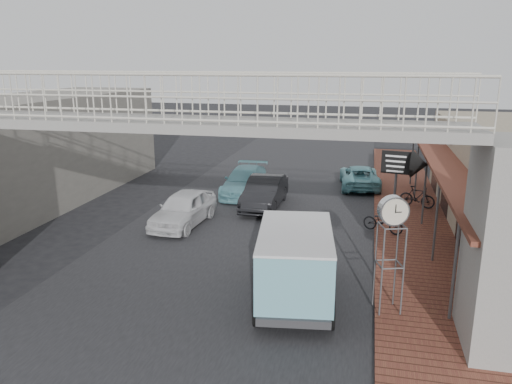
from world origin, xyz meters
The scene contains 14 objects.
ground centered at (0.00, 0.00, 0.00)m, with size 120.00×120.00×0.00m, color black.
road_strip centered at (0.00, 0.00, 0.01)m, with size 10.00×60.00×0.01m, color black.
sidewalk centered at (6.50, 3.00, 0.05)m, with size 3.00×40.00×0.10m, color brown.
footbridge centered at (0.00, -4.00, 3.18)m, with size 16.40×2.40×6.34m.
building_far_left centered at (-11.00, 6.00, 2.50)m, with size 5.00×14.00×5.00m, color gray.
white_hatchback centered at (-2.74, 2.97, 0.70)m, with size 1.66×4.11×1.40m, color silver.
dark_sedan centered at (0.00, 6.23, 0.71)m, with size 1.51×4.33×1.43m, color black.
angkot_curb centered at (4.20, 11.04, 0.59)m, with size 1.96×4.26×1.18m, color #6AAFB8.
angkot_far centered at (-1.46, 8.30, 0.67)m, with size 1.89×4.64×1.35m, color #66A6B1.
angkot_van centered at (2.77, -2.72, 1.39)m, with size 2.56×4.68×2.18m.
motorcycle_near centered at (5.30, 3.58, 0.53)m, with size 0.57×1.63×0.86m, color black.
motorcycle_far centered at (6.88, 7.48, 0.59)m, with size 0.46×1.62×0.97m, color black.
street_clock centered at (5.30, -2.88, 2.76)m, with size 0.83×0.77×3.20m.
arrow_sign centered at (6.48, 4.62, 2.63)m, with size 1.88×1.23×3.13m.
Camera 1 is at (4.59, -15.60, 6.66)m, focal length 35.00 mm.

